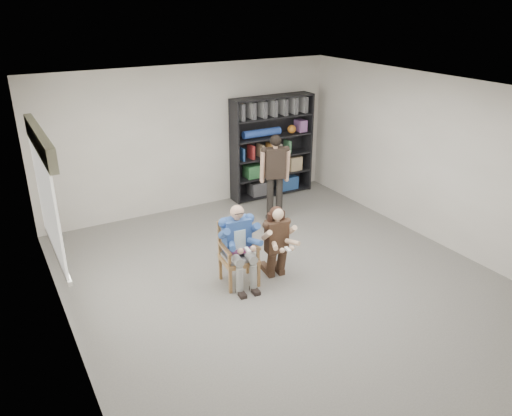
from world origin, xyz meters
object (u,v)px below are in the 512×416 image
kneeling_woman (277,243)px  bookshelf (272,147)px  armchair (239,254)px  seated_man (239,245)px  standing_man (275,179)px

kneeling_woman → bookshelf: 3.49m
armchair → seated_man: seated_man is taller
kneeling_woman → armchair: bearing=174.2°
armchair → seated_man: (0.00, 0.00, 0.14)m
bookshelf → seated_man: bearing=-128.6°
armchair → standing_man: (1.61, 1.64, 0.36)m
bookshelf → standing_man: 1.43m
kneeling_woman → standing_man: (1.03, 1.76, 0.27)m
kneeling_woman → standing_man: size_ratio=0.68×
seated_man → kneeling_woman: (0.58, -0.12, -0.05)m
kneeling_woman → standing_man: bearing=65.5°
armchair → kneeling_woman: kneeling_woman is taller
seated_man → standing_man: standing_man is taller
seated_man → standing_man: (1.61, 1.64, 0.22)m
bookshelf → kneeling_woman: bearing=-119.8°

